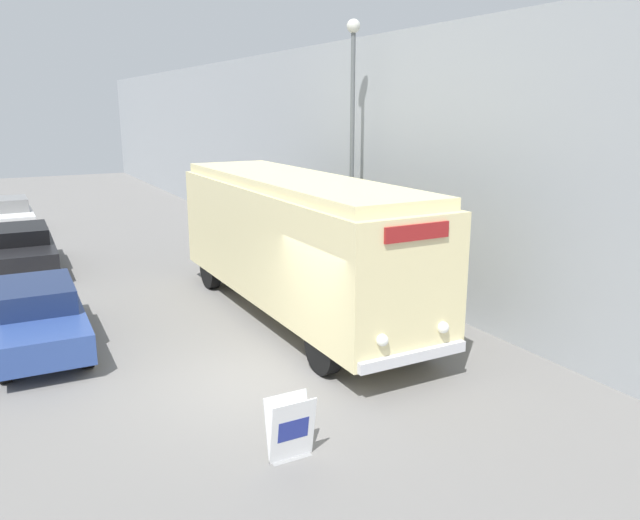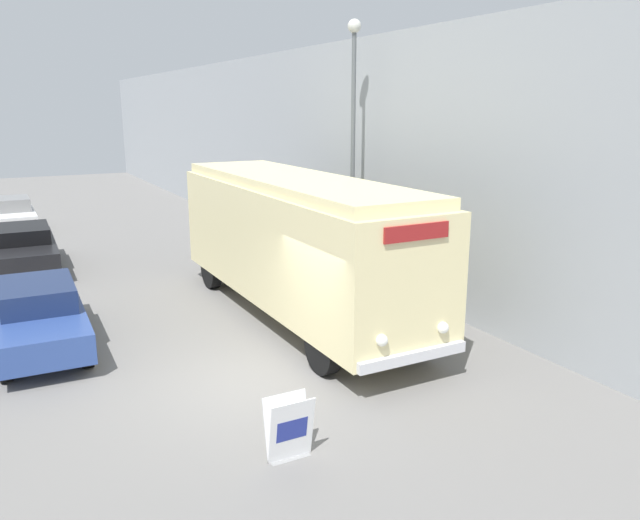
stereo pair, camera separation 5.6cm
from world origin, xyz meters
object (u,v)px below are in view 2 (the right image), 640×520
parked_car_far (11,215)px  streetlamp (353,122)px  parked_car_near (40,314)px  sign_board (289,429)px  parked_car_mid (25,248)px  vintage_bus (296,239)px

parked_car_far → streetlamp: bearing=-57.6°
parked_car_far → parked_car_near: bearing=-89.9°
parked_car_far → sign_board: bearing=-82.1°
parked_car_mid → streetlamp: bearing=-36.0°
sign_board → parked_car_near: (-2.79, 6.49, 0.25)m
sign_board → parked_car_mid: (-2.65, 13.62, 0.26)m
parked_car_mid → parked_car_far: 6.77m
parked_car_near → sign_board: bearing=-65.1°
parked_car_near → parked_car_mid: parked_car_mid is taller
vintage_bus → parked_car_near: (-5.70, 0.78, -1.23)m
vintage_bus → parked_car_far: size_ratio=2.32×
vintage_bus → parked_car_mid: vintage_bus is taller
vintage_bus → streetlamp: streetlamp is taller
parked_car_far → parked_car_mid: bearing=-88.9°
sign_board → streetlamp: bearing=53.4°
sign_board → parked_car_near: 7.07m
vintage_bus → parked_car_mid: size_ratio=2.02×
streetlamp → parked_car_far: (-8.21, 13.06, -3.86)m
parked_car_near → parked_car_far: parked_car_far is taller
parked_car_near → vintage_bus: bearing=-6.1°
parked_car_mid → parked_car_far: size_ratio=1.15×
sign_board → streetlamp: streetlamp is taller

